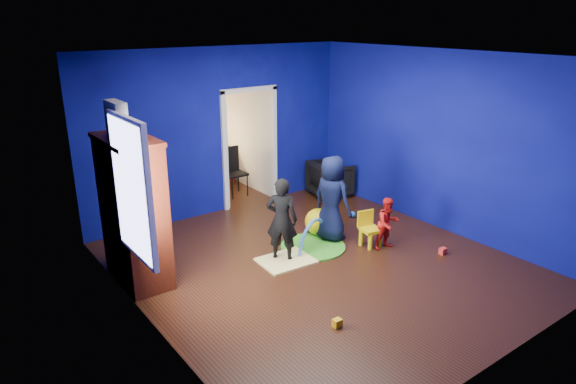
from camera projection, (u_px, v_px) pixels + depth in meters
floor at (319, 265)px, 7.33m from camera, size 5.00×5.50×0.01m
ceiling at (324, 56)px, 6.38m from camera, size 5.00×5.50×0.01m
wall_back at (220, 132)px, 8.95m from camera, size 5.00×0.02×2.90m
wall_front at (512, 235)px, 4.77m from camera, size 5.00×0.02×2.90m
wall_left at (142, 207)px, 5.45m from camera, size 0.02×5.50×2.90m
wall_right at (440, 142)px, 8.27m from camera, size 0.02×5.50×2.90m
alcove at (225, 130)px, 10.01m from camera, size 1.00×1.75×2.50m
armchair at (330, 179)px, 10.07m from camera, size 0.90×0.88×0.68m
child_black at (282, 220)px, 7.31m from camera, size 0.53×0.54×1.24m
child_navy at (332, 198)px, 7.98m from camera, size 0.55×0.74×1.36m
toddler_red at (388, 223)px, 7.74m from camera, size 0.43×0.36×0.81m
vase at (134, 134)px, 6.05m from camera, size 0.24×0.24×0.19m
potted_plant at (118, 117)px, 6.41m from camera, size 0.29×0.29×0.43m
tv_armoire at (133, 211)px, 6.63m from camera, size 0.58×1.14×1.96m
crt_tv at (136, 208)px, 6.64m from camera, size 0.46×0.70×0.54m
yellow_blanket at (286, 261)px, 7.43m from camera, size 0.79×0.65×0.03m
hopper_ball at (318, 222)px, 8.29m from camera, size 0.44×0.44×0.44m
kid_chair at (371, 231)px, 7.86m from camera, size 0.33×0.33×0.50m
play_mat at (313, 247)px, 7.89m from camera, size 0.99×0.99×0.03m
toy_arch at (313, 246)px, 7.88m from camera, size 0.83×0.39×0.89m
window_left at (130, 190)px, 5.69m from camera, size 0.03×0.95×1.55m
curtain at (125, 199)px, 6.27m from camera, size 0.14×0.42×2.40m
doorway at (249, 149)px, 9.41m from camera, size 1.16×0.10×2.10m
study_desk at (212, 166)px, 10.78m from camera, size 0.88×0.44×0.75m
desk_monitor at (207, 138)px, 10.68m from camera, size 0.40×0.05×0.32m
desk_lamp at (197, 142)px, 10.49m from camera, size 0.14×0.14×0.14m
folding_chair at (235, 173)px, 10.02m from camera, size 0.40×0.40×0.92m
book_shelf at (205, 86)px, 10.33m from camera, size 0.88×0.24×0.04m
toy_0 at (443, 251)px, 7.65m from camera, size 0.10×0.08×0.10m
toy_1 at (353, 214)px, 9.05m from camera, size 0.11×0.11×0.11m
toy_2 at (337, 323)px, 5.86m from camera, size 0.10×0.08×0.10m
toy_3 at (335, 226)px, 8.56m from camera, size 0.11×0.11×0.11m
toy_4 at (372, 228)px, 8.49m from camera, size 0.10×0.08×0.10m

